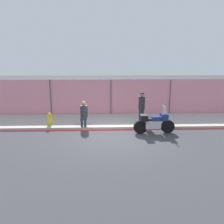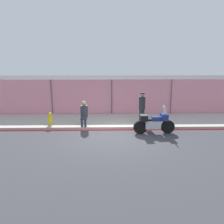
% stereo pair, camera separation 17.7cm
% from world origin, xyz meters
% --- Properties ---
extents(ground_plane, '(120.00, 120.00, 0.00)m').
position_xyz_m(ground_plane, '(0.00, 0.00, 0.00)').
color(ground_plane, '#38383D').
extents(sidewalk, '(30.71, 3.40, 0.14)m').
position_xyz_m(sidewalk, '(0.00, 2.95, 0.07)').
color(sidewalk, '#ADA89E').
rests_on(sidewalk, ground_plane).
extents(curb_paint_stripe, '(30.71, 0.18, 0.01)m').
position_xyz_m(curb_paint_stripe, '(0.00, 1.16, 0.00)').
color(curb_paint_stripe, red).
rests_on(curb_paint_stripe, ground_plane).
extents(storefront_fence, '(29.17, 0.17, 2.54)m').
position_xyz_m(storefront_fence, '(-0.00, 4.74, 1.27)').
color(storefront_fence, pink).
rests_on(storefront_fence, ground_plane).
extents(motorcycle, '(2.16, 0.55, 1.47)m').
position_xyz_m(motorcycle, '(2.09, 0.52, 0.59)').
color(motorcycle, black).
rests_on(motorcycle, ground_plane).
extents(officer_standing, '(0.37, 0.37, 1.76)m').
position_xyz_m(officer_standing, '(1.76, 2.40, 1.05)').
color(officer_standing, '#1E2328').
rests_on(officer_standing, sidewalk).
extents(person_seated_on_curb, '(0.42, 0.72, 1.37)m').
position_xyz_m(person_seated_on_curb, '(-1.62, 1.74, 0.90)').
color(person_seated_on_curb, '#2D3342').
rests_on(person_seated_on_curb, sidewalk).
extents(fire_hydrant, '(0.25, 0.31, 0.69)m').
position_xyz_m(fire_hydrant, '(-3.59, 1.93, 0.48)').
color(fire_hydrant, gold).
rests_on(fire_hydrant, sidewalk).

